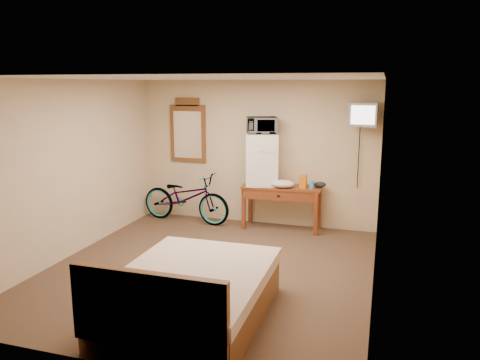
# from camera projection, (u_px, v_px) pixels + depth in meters

# --- Properties ---
(room) EXTENTS (4.60, 4.64, 2.50)m
(room) POSITION_uv_depth(u_px,v_px,m) (209.00, 178.00, 6.01)
(room) COLOR #473623
(room) RESTS_ON ground
(desk) EXTENTS (1.35, 0.58, 0.75)m
(desk) POSITION_uv_depth(u_px,v_px,m) (281.00, 193.00, 7.85)
(desk) COLOR brown
(desk) RESTS_ON floor
(mini_fridge) EXTENTS (0.65, 0.64, 0.87)m
(mini_fridge) POSITION_uv_depth(u_px,v_px,m) (262.00, 159.00, 7.89)
(mini_fridge) COLOR white
(mini_fridge) RESTS_ON desk
(microwave) EXTENTS (0.58, 0.49, 0.27)m
(microwave) POSITION_uv_depth(u_px,v_px,m) (262.00, 125.00, 7.77)
(microwave) COLOR white
(microwave) RESTS_ON mini_fridge
(snack_bag) EXTENTS (0.13, 0.09, 0.23)m
(snack_bag) POSITION_uv_depth(u_px,v_px,m) (303.00, 181.00, 7.66)
(snack_bag) COLOR orange
(snack_bag) RESTS_ON desk
(blue_cup) EXTENTS (0.08, 0.08, 0.14)m
(blue_cup) POSITION_uv_depth(u_px,v_px,m) (312.00, 185.00, 7.63)
(blue_cup) COLOR #4193DE
(blue_cup) RESTS_ON desk
(cloth_cream) EXTENTS (0.40, 0.31, 0.12)m
(cloth_cream) POSITION_uv_depth(u_px,v_px,m) (283.00, 184.00, 7.73)
(cloth_cream) COLOR white
(cloth_cream) RESTS_ON desk
(cloth_dark_a) EXTENTS (0.23, 0.17, 0.09)m
(cloth_dark_a) POSITION_uv_depth(u_px,v_px,m) (253.00, 183.00, 7.85)
(cloth_dark_a) COLOR black
(cloth_dark_a) RESTS_ON desk
(cloth_dark_b) EXTENTS (0.20, 0.17, 0.09)m
(cloth_dark_b) POSITION_uv_depth(u_px,v_px,m) (320.00, 185.00, 7.74)
(cloth_dark_b) COLOR black
(cloth_dark_b) RESTS_ON desk
(crt_television) EXTENTS (0.44, 0.56, 0.37)m
(crt_television) POSITION_uv_depth(u_px,v_px,m) (363.00, 114.00, 7.23)
(crt_television) COLOR black
(crt_television) RESTS_ON room
(wall_mirror) EXTENTS (0.68, 0.04, 1.15)m
(wall_mirror) POSITION_uv_depth(u_px,v_px,m) (188.00, 131.00, 8.43)
(wall_mirror) COLOR brown
(wall_mirror) RESTS_ON room
(bicycle) EXTENTS (1.76, 0.79, 0.90)m
(bicycle) POSITION_uv_depth(u_px,v_px,m) (186.00, 197.00, 8.34)
(bicycle) COLOR black
(bicycle) RESTS_ON floor
(bed) EXTENTS (1.50, 1.99, 0.90)m
(bed) POSITION_uv_depth(u_px,v_px,m) (190.00, 295.00, 4.82)
(bed) COLOR brown
(bed) RESTS_ON floor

